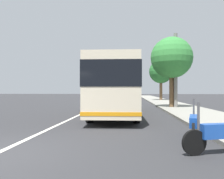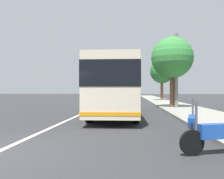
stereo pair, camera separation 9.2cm
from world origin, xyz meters
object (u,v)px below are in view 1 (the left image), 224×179
object	(u,v)px
motorcycle_mid_row	(222,134)
roadside_tree_far_block	(161,72)
car_far_distant	(118,98)
motorcycle_by_tree	(194,123)
roadside_tree_mid_block	(171,58)
utility_pole	(176,71)
car_side_street	(127,96)
coach_bus	(115,86)

from	to	relation	value
motorcycle_mid_row	roadside_tree_far_block	distance (m)	29.72
car_far_distant	roadside_tree_far_block	bearing A→B (deg)	-36.15
motorcycle_by_tree	roadside_tree_far_block	distance (m)	27.94
motorcycle_mid_row	roadside_tree_mid_block	bearing A→B (deg)	-112.32
car_far_distant	utility_pole	distance (m)	8.62
motorcycle_by_tree	roadside_tree_far_block	xyz separation A→B (m)	(27.52, -2.67, 4.06)
car_side_street	motorcycle_mid_row	bearing A→B (deg)	-175.38
motorcycle_mid_row	car_side_street	xyz separation A→B (m)	(32.97, 2.92, 0.21)
motorcycle_by_tree	coach_bus	bearing A→B (deg)	41.17
motorcycle_mid_row	car_far_distant	size ratio (longest dim) A/B	0.49
coach_bus	utility_pole	bearing A→B (deg)	-42.77
roadside_tree_mid_block	utility_pole	xyz separation A→B (m)	(-0.26, -0.30, -1.15)
car_far_distant	car_side_street	bearing A→B (deg)	-5.81
motorcycle_mid_row	roadside_tree_far_block	xyz separation A→B (m)	(29.34, -2.51, 4.06)
motorcycle_mid_row	roadside_tree_mid_block	distance (m)	14.61
car_far_distant	roadside_tree_mid_block	xyz separation A→B (m)	(-6.05, -4.99, 3.71)
coach_bus	roadside_tree_far_block	xyz separation A→B (m)	(21.15, -5.67, 2.69)
motorcycle_by_tree	car_far_distant	xyz separation A→B (m)	(18.23, 3.48, 0.23)
car_side_street	roadside_tree_far_block	bearing A→B (deg)	-124.22
coach_bus	utility_pole	xyz separation A→B (m)	(5.56, -4.81, 1.42)
roadside_tree_far_block	motorcycle_by_tree	bearing A→B (deg)	174.46
motorcycle_mid_row	utility_pole	world-z (taller)	utility_pole
car_side_street	coach_bus	bearing A→B (deg)	179.00
motorcycle_by_tree	roadside_tree_far_block	size ratio (longest dim) A/B	0.35
motorcycle_mid_row	roadside_tree_mid_block	xyz separation A→B (m)	(14.01, -1.35, 3.94)
motorcycle_by_tree	roadside_tree_mid_block	bearing A→B (deg)	8.87
roadside_tree_mid_block	motorcycle_mid_row	bearing A→B (deg)	174.49
motorcycle_mid_row	motorcycle_by_tree	size ratio (longest dim) A/B	0.92
coach_bus	car_side_street	world-z (taller)	coach_bus
coach_bus	roadside_tree_mid_block	size ratio (longest dim) A/B	1.63
roadside_tree_far_block	utility_pole	distance (m)	15.67
roadside_tree_mid_block	roadside_tree_far_block	world-z (taller)	roadside_tree_far_block
motorcycle_mid_row	roadside_tree_far_block	bearing A→B (deg)	-111.69
motorcycle_by_tree	roadside_tree_far_block	world-z (taller)	roadside_tree_far_block
motorcycle_mid_row	utility_pole	size ratio (longest dim) A/B	0.32
car_far_distant	car_side_street	world-z (taller)	car_far_distant
coach_bus	utility_pole	size ratio (longest dim) A/B	1.57
motorcycle_mid_row	motorcycle_by_tree	world-z (taller)	motorcycle_mid_row
motorcycle_mid_row	car_far_distant	bearing A→B (deg)	-96.52
motorcycle_by_tree	car_far_distant	bearing A→B (deg)	26.75
motorcycle_by_tree	roadside_tree_mid_block	distance (m)	12.90
coach_bus	car_far_distant	bearing A→B (deg)	0.44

